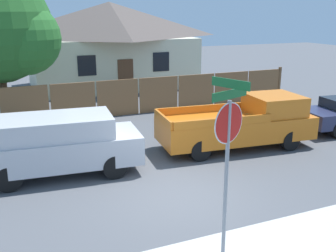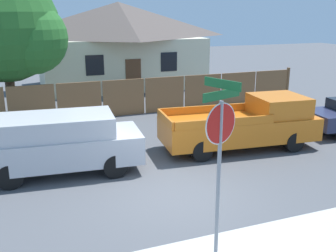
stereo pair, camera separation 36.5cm
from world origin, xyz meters
name	(u,v)px [view 2 (the right image)]	position (x,y,z in m)	size (l,w,h in m)	color
ground_plane	(176,195)	(0.00, 0.00, 0.00)	(80.00, 80.00, 0.00)	#4C4F54
wooden_fence	(145,96)	(1.85, 8.43, 0.83)	(15.99, 0.12, 1.75)	brown
house	(119,43)	(2.61, 15.95, 2.67)	(10.41, 6.54, 5.15)	beige
oak_tree	(9,29)	(-3.67, 9.53, 3.86)	(4.87, 4.64, 6.29)	brown
red_suv	(61,142)	(-2.54, 2.63, 0.94)	(4.69, 2.28, 1.73)	#B7B7BC
orange_pickup	(246,124)	(3.65, 2.61, 0.85)	(5.48, 2.39, 1.77)	orange
stop_sign	(220,145)	(-0.43, -2.99, 2.39)	(0.83, 0.75, 3.52)	gray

